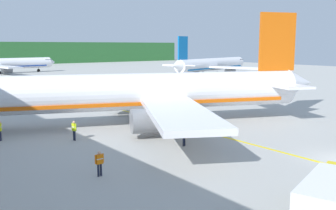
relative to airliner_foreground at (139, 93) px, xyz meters
name	(u,v)px	position (x,y,z in m)	size (l,w,h in m)	color
ground	(73,94)	(4.85, 28.54, -3.49)	(240.00, 320.00, 0.20)	#A8A8A3
airliner_foreground	(139,93)	(0.00, 0.00, 0.00)	(39.89, 33.52, 11.90)	white
airliner_mid_apron	(212,65)	(52.45, 44.24, -0.40)	(36.16, 30.19, 10.50)	white
crew_marshaller	(99,161)	(-10.79, -12.03, -2.42)	(0.63, 0.23, 1.65)	#191E33
crew_loader_left	(184,134)	(-1.82, -9.58, -2.37)	(0.61, 0.35, 1.73)	#191E33
crew_loader_right	(0,129)	(-13.49, 1.49, -2.34)	(0.38, 0.59, 1.77)	#191E33
crew_supervisor	(74,129)	(-8.29, -2.31, -2.36)	(0.29, 0.62, 1.75)	#191E33
apron_guide_line	(191,128)	(3.08, -4.79, -3.39)	(0.30, 60.00, 0.01)	yellow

